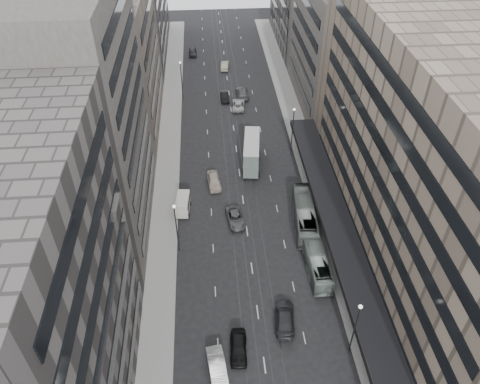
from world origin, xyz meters
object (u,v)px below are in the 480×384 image
object	(u,v)px
bus_near	(316,260)
sedan_1	(217,368)
panel_van	(183,204)
bus_far	(305,215)
double_decker	(252,152)
sedan_0	(238,347)
sedan_2	(236,218)

from	to	relation	value
bus_near	sedan_1	bearing A→B (deg)	45.27
panel_van	sedan_1	world-z (taller)	panel_van
bus_far	panel_van	bearing A→B (deg)	-7.04
panel_van	double_decker	bearing A→B (deg)	48.78
bus_near	sedan_0	world-z (taller)	bus_near
double_decker	sedan_2	distance (m)	14.46
bus_far	sedan_1	size ratio (longest dim) A/B	2.33
double_decker	sedan_0	world-z (taller)	double_decker
sedan_1	sedan_2	xyz separation A→B (m)	(3.68, 23.54, -0.14)
double_decker	sedan_1	bearing A→B (deg)	-94.00
sedan_2	sedan_1	bearing A→B (deg)	-106.02
panel_van	sedan_2	world-z (taller)	panel_van
bus_far	sedan_2	bearing A→B (deg)	-0.53
double_decker	bus_near	bearing A→B (deg)	-68.13
double_decker	panel_van	xyz separation A→B (m)	(-11.40, -10.92, -1.20)
sedan_0	sedan_1	xyz separation A→B (m)	(-2.45, -2.28, 0.03)
bus_far	bus_near	bearing A→B (deg)	95.06
bus_near	sedan_0	size ratio (longest dim) A/B	2.17
sedan_2	panel_van	bearing A→B (deg)	152.03
double_decker	bus_far	bearing A→B (deg)	-59.98
bus_far	panel_van	xyz separation A→B (m)	(-17.70, 4.04, -0.22)
sedan_2	double_decker	bearing A→B (deg)	67.87
sedan_0	sedan_1	distance (m)	3.35
bus_near	sedan_2	bearing A→B (deg)	-44.76
bus_near	sedan_0	bearing A→B (deg)	45.80
panel_van	sedan_1	size ratio (longest dim) A/B	0.84
bus_far	sedan_1	distance (m)	26.29
bus_near	double_decker	size ratio (longest dim) A/B	1.12
sedan_2	bus_far	bearing A→B (deg)	-13.49
sedan_1	bus_near	bearing A→B (deg)	37.92
double_decker	sedan_0	size ratio (longest dim) A/B	1.94
bus_far	sedan_2	size ratio (longest dim) A/B	2.35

